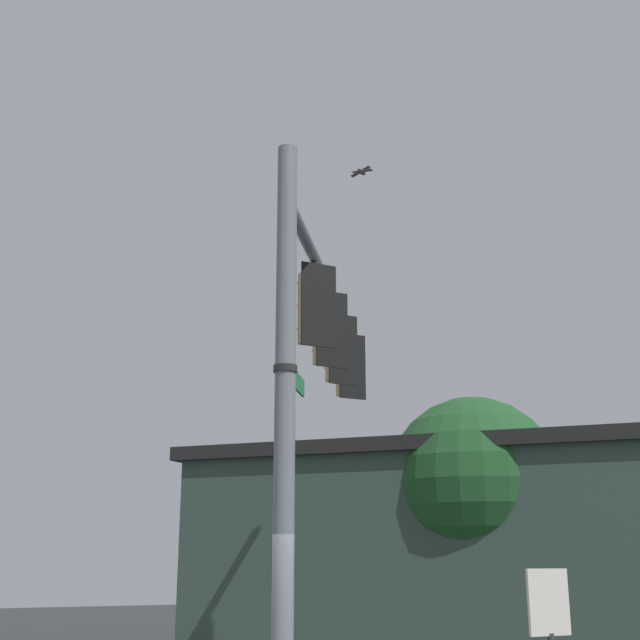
# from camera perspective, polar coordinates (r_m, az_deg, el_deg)

# --- Properties ---
(signal_pole) EXTENTS (0.24, 0.24, 7.21)m
(signal_pole) POSITION_cam_1_polar(r_m,az_deg,el_deg) (10.08, -2.32, -7.49)
(signal_pole) COLOR slate
(signal_pole) RESTS_ON ground
(mast_arm) EXTENTS (4.11, 5.70, 0.17)m
(mast_arm) POSITION_cam_1_polar(r_m,az_deg,el_deg) (14.05, 0.50, 2.27)
(mast_arm) COLOR slate
(traffic_light_nearest_pole) EXTENTS (0.54, 0.49, 1.31)m
(traffic_light_nearest_pole) POSITION_cam_1_polar(r_m,az_deg,el_deg) (12.50, -0.48, 0.80)
(traffic_light_nearest_pole) COLOR black
(traffic_light_mid_inner) EXTENTS (0.54, 0.49, 1.31)m
(traffic_light_mid_inner) POSITION_cam_1_polar(r_m,az_deg,el_deg) (13.78, 0.43, -0.76)
(traffic_light_mid_inner) COLOR black
(traffic_light_mid_outer) EXTENTS (0.54, 0.49, 1.31)m
(traffic_light_mid_outer) POSITION_cam_1_polar(r_m,az_deg,el_deg) (15.07, 1.18, -2.05)
(traffic_light_mid_outer) COLOR black
(traffic_light_arm_end) EXTENTS (0.54, 0.49, 1.31)m
(traffic_light_arm_end) POSITION_cam_1_polar(r_m,az_deg,el_deg) (16.37, 1.81, -3.14)
(traffic_light_arm_end) COLOR black
(street_name_sign) EXTENTS (0.86, 1.15, 0.22)m
(street_name_sign) POSITION_cam_1_polar(r_m,az_deg,el_deg) (10.57, -1.90, -3.64)
(street_name_sign) COLOR #147238
(bird_flying) EXTENTS (0.31, 0.40, 0.13)m
(bird_flying) POSITION_cam_1_polar(r_m,az_deg,el_deg) (16.47, 2.73, 9.64)
(bird_flying) COLOR #4C4742
(storefront_building) EXTENTS (13.89, 14.20, 4.70)m
(storefront_building) POSITION_cam_1_polar(r_m,az_deg,el_deg) (21.20, 10.65, -14.88)
(storefront_building) COLOR #33473D
(storefront_building) RESTS_ON ground
(tree_by_storefront) EXTENTS (3.68, 3.68, 5.65)m
(tree_by_storefront) POSITION_cam_1_polar(r_m,az_deg,el_deg) (19.02, 10.02, -10.53)
(tree_by_storefront) COLOR #4C3823
(tree_by_storefront) RESTS_ON ground
(historical_marker) EXTENTS (0.60, 0.08, 2.13)m
(historical_marker) POSITION_cam_1_polar(r_m,az_deg,el_deg) (11.20, 14.80, -19.13)
(historical_marker) COLOR #333333
(historical_marker) RESTS_ON ground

